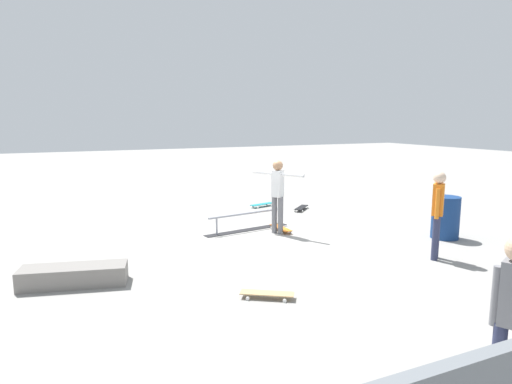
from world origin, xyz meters
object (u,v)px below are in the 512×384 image
skateboard_main (281,228)px  loose_skateboard_black (301,208)px  skate_ledge (74,276)px  trash_bin (446,217)px  loose_skateboard_natural (267,294)px  loose_skateboard_teal (262,204)px  grind_rail (247,222)px  bystander_orange_shirt (438,210)px  skater_main (278,191)px

skateboard_main → loose_skateboard_black: same height
skate_ledge → loose_skateboard_black: 7.35m
skateboard_main → trash_bin: 3.70m
loose_skateboard_natural → trash_bin: trash_bin is taller
loose_skateboard_teal → skateboard_main: bearing=-121.5°
grind_rail → bystander_orange_shirt: bystander_orange_shirt is taller
bystander_orange_shirt → loose_skateboard_teal: bystander_orange_shirt is taller
skate_ledge → trash_bin: bearing=177.1°
skater_main → bystander_orange_shirt: size_ratio=1.02×
skateboard_main → trash_bin: bearing=-124.7°
skate_ledge → loose_skateboard_natural: skate_ledge is taller
loose_skateboard_teal → skater_main: bearing=-123.7°
loose_skateboard_teal → loose_skateboard_black: same height
loose_skateboard_black → skateboard_main: bearing=5.5°
skate_ledge → loose_skateboard_natural: size_ratio=2.10×
skater_main → trash_bin: (-3.19, 1.96, -0.52)m
grind_rail → skateboard_main: 0.81m
skater_main → skateboard_main: 0.95m
loose_skateboard_black → skate_ledge: bearing=-13.3°
grind_rail → skateboard_main: (-0.69, 0.41, -0.11)m
skate_ledge → loose_skateboard_natural: (-2.56, 1.79, -0.08)m
skateboard_main → trash_bin: trash_bin is taller
skater_main → skateboard_main: skater_main is taller
loose_skateboard_natural → bystander_orange_shirt: bearing=-141.0°
skateboard_main → grind_rail: bearing=59.6°
bystander_orange_shirt → loose_skateboard_black: 5.15m
loose_skateboard_natural → trash_bin: bearing=-131.4°
skate_ledge → trash_bin: (-7.68, 0.40, 0.31)m
bystander_orange_shirt → loose_skateboard_teal: bearing=58.1°
skateboard_main → loose_skateboard_black: 2.59m
skateboard_main → loose_skateboard_teal: bearing=-17.0°
bystander_orange_shirt → skate_ledge: bearing=128.3°
skate_ledge → skateboard_main: size_ratio=2.04×
loose_skateboard_natural → loose_skateboard_teal: bearing=-81.9°
grind_rail → loose_skateboard_natural: (1.41, 3.92, -0.11)m
skate_ledge → loose_skateboard_natural: 3.13m
trash_bin → skate_ledge: bearing=-2.9°
skate_ledge → loose_skateboard_teal: skate_ledge is taller
loose_skateboard_teal → loose_skateboard_natural: size_ratio=1.06×
bystander_orange_shirt → trash_bin: bearing=-2.2°
grind_rail → loose_skateboard_natural: grind_rail is taller
skate_ledge → trash_bin: 7.70m
grind_rail → loose_skateboard_black: grind_rail is taller
skateboard_main → loose_skateboard_black: (-1.71, -1.94, 0.00)m
skate_ledge → loose_skateboard_black: bearing=-150.2°
loose_skateboard_teal → bystander_orange_shirt: bearing=-97.1°
skateboard_main → loose_skateboard_black: bearing=-41.1°
skateboard_main → bystander_orange_shirt: bearing=-152.0°
skater_main → bystander_orange_shirt: (-1.82, 2.98, -0.04)m
loose_skateboard_black → loose_skateboard_teal: bearing=-91.9°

